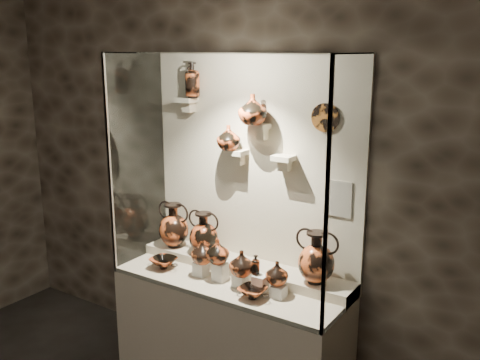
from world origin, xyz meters
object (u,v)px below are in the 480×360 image
at_px(jug_e, 277,273).
at_px(ovoid_vase_a, 229,138).
at_px(jug_b, 218,251).
at_px(jug_c, 242,263).
at_px(amphora_right, 316,257).
at_px(lekythos_tall, 193,78).
at_px(amphora_left, 174,225).
at_px(amphora_mid, 204,233).
at_px(jug_a, 203,252).
at_px(ovoid_vase_b, 253,109).
at_px(kylix_left, 164,262).
at_px(kylix_right, 253,292).
at_px(lekythos_small, 256,264).

bearing_deg(jug_e, ovoid_vase_a, 173.49).
bearing_deg(jug_b, jug_c, 19.14).
xyz_separation_m(amphora_right, lekythos_tall, (-1.07, 0.09, 1.13)).
bearing_deg(amphora_left, jug_c, -32.23).
height_order(amphora_left, amphora_mid, amphora_left).
distance_m(amphora_right, jug_e, 0.28).
distance_m(jug_a, jug_c, 0.34).
bearing_deg(ovoid_vase_b, kylix_left, -161.15).
bearing_deg(amphora_left, amphora_mid, -16.53).
height_order(jug_c, kylix_right, jug_c).
bearing_deg(jug_a, ovoid_vase_b, 49.08).
relative_size(jug_b, jug_c, 0.97).
distance_m(kylix_left, lekythos_tall, 1.38).
bearing_deg(jug_b, ovoid_vase_b, 84.43).
bearing_deg(amphora_right, jug_c, -175.18).
relative_size(kylix_left, kylix_right, 1.06).
height_order(jug_a, jug_c, jug_a).
height_order(jug_b, ovoid_vase_a, ovoid_vase_a).
xyz_separation_m(amphora_mid, jug_c, (0.48, -0.22, -0.06)).
distance_m(jug_b, kylix_right, 0.41).
bearing_deg(amphora_mid, amphora_left, -169.43).
xyz_separation_m(jug_e, lekythos_tall, (-0.88, 0.27, 1.22)).
distance_m(jug_e, kylix_left, 0.93).
bearing_deg(ovoid_vase_a, amphora_mid, -161.59).
bearing_deg(amphora_right, jug_a, 174.13).
height_order(jug_e, ovoid_vase_a, ovoid_vase_a).
xyz_separation_m(lekythos_small, ovoid_vase_b, (-0.18, 0.25, 0.99)).
distance_m(lekythos_small, lekythos_tall, 1.42).
relative_size(amphora_left, amphora_mid, 1.07).
bearing_deg(amphora_left, jug_e, -26.89).
bearing_deg(lekythos_small, ovoid_vase_b, 133.63).
bearing_deg(ovoid_vase_b, amphora_left, 175.68).
distance_m(amphora_right, ovoid_vase_b, 1.08).
height_order(amphora_left, ovoid_vase_a, ovoid_vase_a).
distance_m(amphora_left, ovoid_vase_a, 0.88).
bearing_deg(lekythos_tall, jug_a, -42.93).
height_order(amphora_left, jug_b, amphora_left).
distance_m(lekythos_small, ovoid_vase_a, 0.91).
height_order(amphora_mid, jug_a, amphora_mid).
xyz_separation_m(amphora_left, amphora_right, (1.23, -0.00, 0.00)).
relative_size(amphora_left, jug_c, 1.98).
height_order(amphora_left, lekythos_small, amphora_left).
xyz_separation_m(amphora_left, amphora_mid, (0.29, 0.00, -0.01)).
xyz_separation_m(amphora_mid, ovoid_vase_a, (0.20, 0.05, 0.74)).
distance_m(amphora_mid, amphora_right, 0.93).
height_order(amphora_right, jug_c, amphora_right).
distance_m(jug_a, ovoid_vase_b, 1.07).
bearing_deg(kylix_left, ovoid_vase_a, 36.97).
xyz_separation_m(jug_c, lekythos_tall, (-0.62, 0.30, 1.21)).
xyz_separation_m(jug_e, lekythos_small, (-0.15, -0.02, 0.04)).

